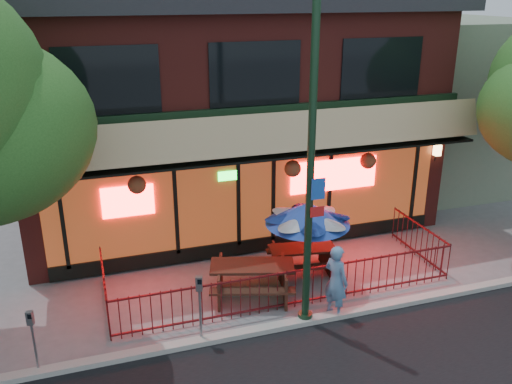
% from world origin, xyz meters
% --- Properties ---
extents(ground, '(80.00, 80.00, 0.00)m').
position_xyz_m(ground, '(0.00, 0.00, 0.00)').
color(ground, gray).
rests_on(ground, ground).
extents(curb, '(80.00, 0.25, 0.12)m').
position_xyz_m(curb, '(0.00, -0.50, 0.06)').
color(curb, '#999993').
rests_on(curb, ground).
extents(restaurant_building, '(12.96, 9.49, 8.05)m').
position_xyz_m(restaurant_building, '(0.00, 7.11, 4.13)').
color(restaurant_building, maroon).
rests_on(restaurant_building, ground).
extents(neighbor_building, '(6.00, 7.00, 6.00)m').
position_xyz_m(neighbor_building, '(9.00, 7.70, 3.00)').
color(neighbor_building, slate).
rests_on(neighbor_building, ground).
extents(patio_fence, '(8.44, 2.62, 1.00)m').
position_xyz_m(patio_fence, '(0.00, 0.50, 0.63)').
color(patio_fence, '#501115').
rests_on(patio_fence, ground).
extents(street_light, '(0.43, 0.32, 7.00)m').
position_xyz_m(street_light, '(0.00, -0.40, 3.15)').
color(street_light, black).
rests_on(street_light, ground).
extents(picnic_table_left, '(2.35, 2.04, 0.85)m').
position_xyz_m(picnic_table_left, '(-0.80, 0.99, 0.56)').
color(picnic_table_left, '#3E2016').
rests_on(picnic_table_left, ground).
extents(picnic_table_right, '(1.87, 1.53, 0.73)m').
position_xyz_m(picnic_table_right, '(0.80, 1.70, 0.48)').
color(picnic_table_right, black).
rests_on(picnic_table_right, ground).
extents(patio_umbrella, '(2.03, 2.03, 2.32)m').
position_xyz_m(patio_umbrella, '(0.60, 1.00, 1.98)').
color(patio_umbrella, gray).
rests_on(patio_umbrella, ground).
extents(pedestrian, '(0.63, 0.74, 1.72)m').
position_xyz_m(pedestrian, '(0.75, -0.35, 0.86)').
color(pedestrian, '#547EA8').
rests_on(pedestrian, ground).
extents(parking_meter_near, '(0.16, 0.15, 1.54)m').
position_xyz_m(parking_meter_near, '(-2.38, -0.40, 1.05)').
color(parking_meter_near, gray).
rests_on(parking_meter_near, ground).
extents(parking_meter_far, '(0.15, 0.14, 1.37)m').
position_xyz_m(parking_meter_far, '(-5.61, -0.40, 0.93)').
color(parking_meter_far, gray).
rests_on(parking_meter_far, ground).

